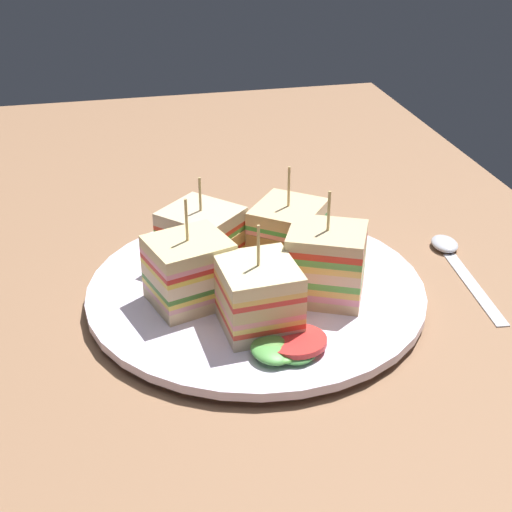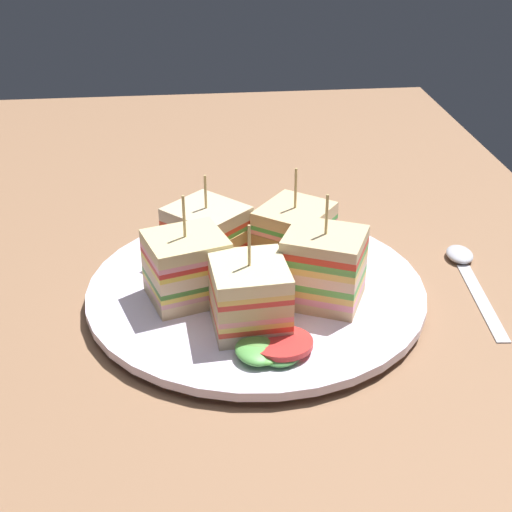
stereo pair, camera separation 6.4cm
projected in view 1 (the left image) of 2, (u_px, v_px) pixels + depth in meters
ground_plane at (256, 308)px, 66.98cm from camera, size 129.04×70.14×1.80cm
plate at (256, 291)px, 66.13cm from camera, size 29.96×29.96×1.44cm
sandwich_wedge_0 at (258, 296)px, 59.15cm from camera, size 6.84×6.37×9.06cm
sandwich_wedge_1 at (326, 264)px, 62.85cm from camera, size 7.63×8.09×9.87cm
sandwich_wedge_2 at (288, 232)px, 69.30cm from camera, size 8.57×8.45×9.14cm
sandwich_wedge_3 at (202, 239)px, 67.72cm from camera, size 8.64×8.62×8.81cm
sandwich_wedge_4 at (190, 271)px, 62.22cm from camera, size 7.27×7.78×9.59cm
chip_pile at (269, 279)px, 65.59cm from camera, size 5.93×5.96×1.51cm
salad_garnish at (282, 348)px, 56.64cm from camera, size 5.67×6.75×1.28cm
spoon at (453, 256)px, 72.87cm from camera, size 16.22×3.34×1.00cm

